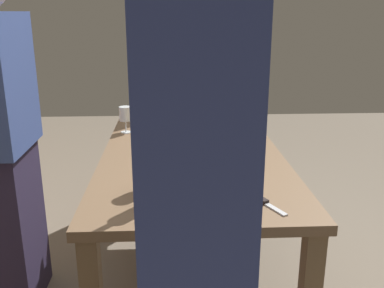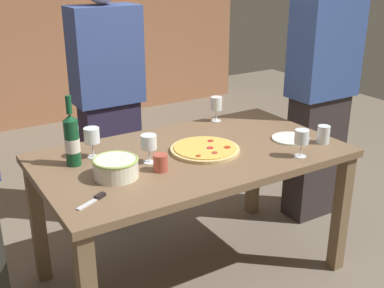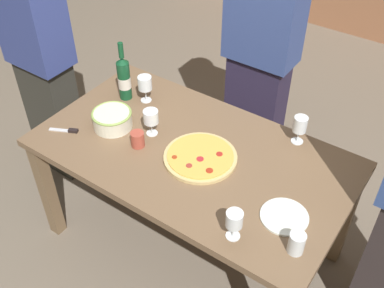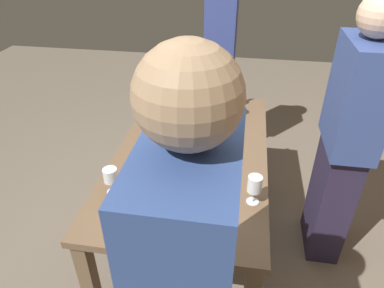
% 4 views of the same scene
% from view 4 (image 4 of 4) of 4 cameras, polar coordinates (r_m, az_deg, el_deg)
% --- Properties ---
extents(ground_plane, '(8.00, 8.00, 0.00)m').
position_cam_4_polar(ground_plane, '(2.60, -0.00, -14.92)').
color(ground_plane, '#716556').
extents(dining_table, '(1.60, 0.90, 0.75)m').
position_cam_4_polar(dining_table, '(2.16, -0.00, -3.12)').
color(dining_table, brown).
rests_on(dining_table, ground).
extents(pizza, '(0.37, 0.37, 0.03)m').
position_cam_4_polar(pizza, '(2.05, -0.95, -1.77)').
color(pizza, '#D2B674').
rests_on(pizza, dining_table).
extents(serving_bowl, '(0.21, 0.21, 0.09)m').
position_cam_4_polar(serving_bowl, '(2.49, -0.05, 5.92)').
color(serving_bowl, silver).
rests_on(serving_bowl, dining_table).
extents(wine_bottle, '(0.07, 0.07, 0.35)m').
position_cam_4_polar(wine_bottle, '(2.54, 5.89, 8.35)').
color(wine_bottle, '#124626').
rests_on(wine_bottle, dining_table).
extents(wine_glass_near_pizza, '(0.07, 0.07, 0.15)m').
position_cam_4_polar(wine_glass_near_pizza, '(1.78, -13.25, -5.12)').
color(wine_glass_near_pizza, white).
rests_on(wine_glass_near_pizza, dining_table).
extents(wine_glass_by_bottle, '(0.07, 0.07, 0.16)m').
position_cam_4_polar(wine_glass_by_bottle, '(1.70, 10.25, -6.60)').
color(wine_glass_by_bottle, white).
rests_on(wine_glass_by_bottle, dining_table).
extents(wine_glass_far_left, '(0.08, 0.08, 0.15)m').
position_cam_4_polar(wine_glass_far_left, '(2.27, 0.89, 4.70)').
color(wine_glass_far_left, white).
rests_on(wine_glass_far_left, dining_table).
extents(wine_glass_far_right, '(0.08, 0.08, 0.16)m').
position_cam_4_polar(wine_glass_far_right, '(2.44, 6.65, 6.70)').
color(wine_glass_far_right, white).
rests_on(wine_glass_far_right, dining_table).
extents(cup_amber, '(0.07, 0.07, 0.10)m').
position_cam_4_polar(cup_amber, '(1.63, -13.34, -12.18)').
color(cup_amber, white).
rests_on(cup_amber, dining_table).
extents(cup_ceramic, '(0.07, 0.07, 0.08)m').
position_cam_4_polar(cup_ceramic, '(2.32, -1.97, 3.46)').
color(cup_ceramic, '#AD4838').
rests_on(cup_ceramic, dining_table).
extents(side_plate, '(0.21, 0.21, 0.01)m').
position_cam_4_polar(side_plate, '(1.69, -7.51, -11.30)').
color(side_plate, white).
rests_on(side_plate, dining_table).
extents(pizza_knife, '(0.15, 0.09, 0.02)m').
position_cam_4_polar(pizza_knife, '(2.69, -3.07, 6.93)').
color(pizza_knife, silver).
rests_on(pizza_knife, dining_table).
extents(person_host, '(0.38, 0.24, 1.72)m').
position_cam_4_polar(person_host, '(3.07, 4.59, 12.81)').
color(person_host, '#31302A').
rests_on(person_host, ground).
extents(person_guest_right, '(0.44, 0.24, 1.66)m').
position_cam_4_polar(person_guest_right, '(2.21, 23.90, 0.34)').
color(person_guest_right, '#2A233E').
rests_on(person_guest_right, ground).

